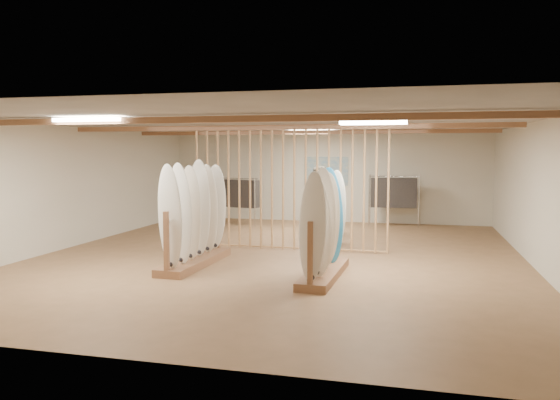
% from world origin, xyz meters
% --- Properties ---
extents(floor, '(12.00, 12.00, 0.00)m').
position_xyz_m(floor, '(0.00, 0.00, 0.00)').
color(floor, '#916A46').
rests_on(floor, ground).
extents(ceiling, '(12.00, 12.00, 0.00)m').
position_xyz_m(ceiling, '(0.00, 0.00, 2.80)').
color(ceiling, '#9D9994').
rests_on(ceiling, ground).
extents(wall_back, '(12.00, 0.00, 12.00)m').
position_xyz_m(wall_back, '(0.00, 6.00, 1.40)').
color(wall_back, beige).
rests_on(wall_back, ground).
extents(wall_front, '(12.00, 0.00, 12.00)m').
position_xyz_m(wall_front, '(0.00, -6.00, 1.40)').
color(wall_front, beige).
rests_on(wall_front, ground).
extents(wall_left, '(0.00, 12.00, 12.00)m').
position_xyz_m(wall_left, '(-5.00, 0.00, 1.40)').
color(wall_left, beige).
rests_on(wall_left, ground).
extents(wall_right, '(0.00, 12.00, 12.00)m').
position_xyz_m(wall_right, '(5.00, 0.00, 1.40)').
color(wall_right, beige).
rests_on(wall_right, ground).
extents(ceiling_slats, '(9.50, 6.12, 0.10)m').
position_xyz_m(ceiling_slats, '(0.00, 0.00, 2.72)').
color(ceiling_slats, '#8C5F3F').
rests_on(ceiling_slats, ground).
extents(light_panels, '(1.20, 0.35, 0.06)m').
position_xyz_m(light_panels, '(0.00, 0.00, 2.74)').
color(light_panels, white).
rests_on(light_panels, ground).
extents(bamboo_partition, '(4.45, 0.05, 2.78)m').
position_xyz_m(bamboo_partition, '(0.00, 0.80, 1.40)').
color(bamboo_partition, tan).
rests_on(bamboo_partition, ground).
extents(poster, '(1.40, 0.03, 0.90)m').
position_xyz_m(poster, '(0.00, 5.98, 1.60)').
color(poster, teal).
rests_on(poster, ground).
extents(rack_left, '(0.62, 2.46, 1.97)m').
position_xyz_m(rack_left, '(-1.38, -1.30, 0.68)').
color(rack_left, '#8C5F3F').
rests_on(rack_left, floor).
extents(rack_right, '(0.60, 2.36, 1.89)m').
position_xyz_m(rack_right, '(1.23, -1.71, 0.65)').
color(rack_right, '#8C5F3F').
rests_on(rack_right, floor).
extents(clothing_rack_a, '(1.32, 0.63, 1.45)m').
position_xyz_m(clothing_rack_a, '(-2.45, 4.62, 0.95)').
color(clothing_rack_a, silver).
rests_on(clothing_rack_a, floor).
extents(clothing_rack_b, '(1.43, 0.37, 1.54)m').
position_xyz_m(clothing_rack_b, '(2.14, 5.36, 1.00)').
color(clothing_rack_b, silver).
rests_on(clothing_rack_b, floor).
extents(shopper_a, '(0.87, 0.73, 2.03)m').
position_xyz_m(shopper_a, '(0.71, 2.28, 1.01)').
color(shopper_a, '#25272C').
rests_on(shopper_a, floor).
extents(shopper_b, '(1.20, 1.06, 2.08)m').
position_xyz_m(shopper_b, '(0.31, 3.33, 1.04)').
color(shopper_b, '#3E3930').
rests_on(shopper_b, floor).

